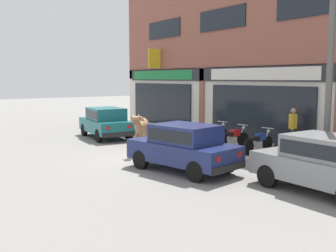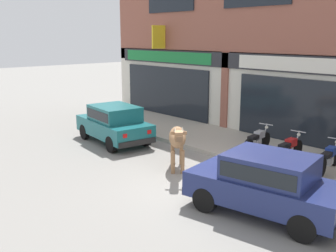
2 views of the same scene
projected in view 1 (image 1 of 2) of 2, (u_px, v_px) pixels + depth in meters
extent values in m
plane|color=gray|center=(152.00, 158.00, 14.20)|extent=(90.00, 90.00, 0.00)
cube|color=#A8A093|center=(230.00, 146.00, 16.36)|extent=(19.00, 3.30, 0.14)
cube|color=#8E5142|center=(266.00, 1.00, 16.72)|extent=(23.00, 0.55, 6.60)
cube|color=silver|center=(263.00, 105.00, 17.25)|extent=(23.00, 0.55, 3.40)
cube|color=#28282D|center=(259.00, 74.00, 16.91)|extent=(22.08, 0.08, 0.64)
cube|color=black|center=(161.00, 104.00, 23.37)|extent=(5.83, 0.10, 2.40)
cube|color=#197A38|center=(160.00, 75.00, 23.16)|extent=(6.13, 0.05, 0.52)
cube|color=#8E5142|center=(202.00, 101.00, 20.22)|extent=(0.36, 0.12, 3.40)
cube|color=black|center=(258.00, 113.00, 17.11)|extent=(5.83, 0.10, 2.40)
cube|color=silver|center=(258.00, 74.00, 16.89)|extent=(6.13, 0.05, 0.52)
cube|color=black|center=(164.00, 29.00, 22.59)|extent=(3.13, 0.06, 1.00)
cube|color=black|center=(222.00, 19.00, 18.60)|extent=(3.13, 0.06, 1.00)
cube|color=black|center=(311.00, 3.00, 14.60)|extent=(3.13, 0.06, 1.00)
cube|color=yellow|center=(154.00, 59.00, 22.85)|extent=(0.08, 0.80, 1.10)
ellipsoid|color=#936B47|center=(142.00, 125.00, 15.50)|extent=(1.39, 1.32, 0.60)
sphere|color=#936B47|center=(140.00, 120.00, 15.20)|extent=(0.32, 0.32, 0.32)
cylinder|color=#936B47|center=(143.00, 144.00, 15.14)|extent=(0.12, 0.12, 0.72)
cylinder|color=#936B47|center=(136.00, 143.00, 15.17)|extent=(0.12, 0.12, 0.72)
cylinder|color=#936B47|center=(147.00, 140.00, 15.99)|extent=(0.12, 0.12, 0.72)
cylinder|color=#936B47|center=(140.00, 140.00, 16.03)|extent=(0.12, 0.12, 0.72)
cylinder|color=#936B47|center=(138.00, 124.00, 14.67)|extent=(0.51, 0.49, 0.43)
cube|color=#936B47|center=(136.00, 120.00, 14.40)|extent=(0.42, 0.40, 0.26)
cube|color=brown|center=(135.00, 122.00, 14.23)|extent=(0.21, 0.21, 0.14)
cone|color=beige|center=(139.00, 115.00, 14.40)|extent=(0.12, 0.12, 0.19)
cone|color=beige|center=(134.00, 115.00, 14.43)|extent=(0.12, 0.12, 0.19)
cube|color=#936B47|center=(141.00, 118.00, 14.45)|extent=(0.12, 0.13, 0.10)
cube|color=#936B47|center=(132.00, 118.00, 14.49)|extent=(0.12, 0.13, 0.10)
cylinder|color=#936B47|center=(145.00, 128.00, 16.26)|extent=(0.15, 0.14, 0.60)
cylinder|color=black|center=(84.00, 130.00, 19.62)|extent=(0.62, 0.25, 0.60)
cylinder|color=black|center=(111.00, 128.00, 20.30)|extent=(0.62, 0.25, 0.60)
cylinder|color=black|center=(99.00, 136.00, 17.61)|extent=(0.62, 0.25, 0.60)
cylinder|color=black|center=(129.00, 134.00, 18.29)|extent=(0.62, 0.25, 0.60)
cube|color=#196066|center=(105.00, 126.00, 18.92)|extent=(3.66, 1.98, 0.60)
cube|color=#196066|center=(106.00, 114.00, 18.76)|extent=(2.05, 1.64, 0.56)
cube|color=black|center=(106.00, 114.00, 18.76)|extent=(1.90, 1.65, 0.35)
cube|color=black|center=(95.00, 126.00, 20.46)|extent=(0.29, 1.52, 0.20)
cube|color=black|center=(119.00, 135.00, 17.43)|extent=(0.29, 1.52, 0.20)
sphere|color=silver|center=(85.00, 121.00, 20.22)|extent=(0.14, 0.14, 0.14)
sphere|color=silver|center=(103.00, 120.00, 20.67)|extent=(0.14, 0.14, 0.14)
cube|color=red|center=(108.00, 128.00, 17.14)|extent=(0.05, 0.16, 0.14)
cube|color=red|center=(129.00, 127.00, 17.60)|extent=(0.05, 0.16, 0.14)
cylinder|color=black|center=(141.00, 159.00, 12.48)|extent=(0.62, 0.29, 0.60)
cylinder|color=black|center=(172.00, 153.00, 13.49)|extent=(0.62, 0.29, 0.60)
cylinder|color=black|center=(196.00, 171.00, 10.87)|extent=(0.62, 0.29, 0.60)
cylinder|color=black|center=(227.00, 163.00, 11.89)|extent=(0.62, 0.29, 0.60)
cube|color=navy|center=(183.00, 152.00, 12.15)|extent=(3.74, 2.22, 0.60)
cube|color=navy|center=(185.00, 134.00, 12.01)|extent=(2.14, 1.77, 0.56)
cube|color=black|center=(185.00, 134.00, 12.01)|extent=(1.99, 1.76, 0.35)
cube|color=black|center=(145.00, 152.00, 13.38)|extent=(0.40, 1.52, 0.20)
cube|color=black|center=(228.00, 168.00, 10.97)|extent=(0.40, 1.52, 0.20)
sphere|color=silver|center=(134.00, 145.00, 13.03)|extent=(0.14, 0.14, 0.14)
sphere|color=silver|center=(155.00, 141.00, 13.70)|extent=(0.14, 0.14, 0.14)
cube|color=red|center=(218.00, 159.00, 10.56)|extent=(0.06, 0.16, 0.14)
cube|color=red|center=(240.00, 154.00, 11.26)|extent=(0.06, 0.16, 0.14)
cylinder|color=black|center=(268.00, 176.00, 10.38)|extent=(0.60, 0.18, 0.60)
cylinder|color=black|center=(302.00, 169.00, 11.19)|extent=(0.60, 0.18, 0.60)
cube|color=gray|center=(323.00, 170.00, 9.81)|extent=(3.50, 1.60, 0.60)
cube|color=gray|center=(328.00, 147.00, 9.65)|extent=(1.90, 1.44, 0.56)
cube|color=black|center=(328.00, 147.00, 9.65)|extent=(1.75, 1.46, 0.35)
cube|color=black|center=(269.00, 166.00, 11.25)|extent=(0.12, 1.52, 0.20)
sphere|color=silver|center=(257.00, 157.00, 10.96)|extent=(0.14, 0.14, 0.14)
sphere|color=silver|center=(280.00, 153.00, 11.51)|extent=(0.14, 0.14, 0.14)
cylinder|color=black|center=(223.00, 135.00, 17.04)|extent=(0.18, 0.57, 0.56)
cylinder|color=black|center=(203.00, 138.00, 16.20)|extent=(0.18, 0.57, 0.56)
cube|color=#B2B5BA|center=(213.00, 135.00, 16.60)|extent=(0.24, 0.34, 0.24)
cube|color=#A8AAB2|center=(215.00, 129.00, 16.67)|extent=(0.29, 0.43, 0.24)
cube|color=black|center=(209.00, 130.00, 16.41)|extent=(0.29, 0.55, 0.12)
cylinder|color=#B2B5BA|center=(222.00, 128.00, 16.96)|extent=(0.08, 0.27, 0.59)
cylinder|color=#B2B5BA|center=(222.00, 122.00, 16.95)|extent=(0.52, 0.10, 0.03)
sphere|color=silver|center=(223.00, 124.00, 17.01)|extent=(0.12, 0.12, 0.12)
cylinder|color=#B2B5BA|center=(205.00, 138.00, 16.45)|extent=(0.13, 0.48, 0.06)
cylinder|color=black|center=(243.00, 139.00, 15.89)|extent=(0.14, 0.57, 0.56)
cylinder|color=black|center=(221.00, 142.00, 15.10)|extent=(0.14, 0.57, 0.56)
cube|color=#B2B5BA|center=(232.00, 140.00, 15.48)|extent=(0.22, 0.33, 0.24)
cube|color=red|center=(235.00, 133.00, 15.55)|extent=(0.27, 0.42, 0.24)
cube|color=black|center=(228.00, 134.00, 15.30)|extent=(0.26, 0.54, 0.12)
cylinder|color=#B2B5BA|center=(242.00, 132.00, 15.81)|extent=(0.06, 0.27, 0.59)
cylinder|color=#B2B5BA|center=(243.00, 125.00, 15.80)|extent=(0.52, 0.07, 0.03)
sphere|color=silver|center=(244.00, 128.00, 15.85)|extent=(0.12, 0.12, 0.12)
cylinder|color=#B2B5BA|center=(224.00, 142.00, 15.35)|extent=(0.10, 0.48, 0.06)
cylinder|color=black|center=(267.00, 143.00, 14.85)|extent=(0.19, 0.57, 0.56)
cylinder|color=black|center=(248.00, 147.00, 13.99)|extent=(0.19, 0.57, 0.56)
cube|color=#B2B5BA|center=(258.00, 144.00, 14.40)|extent=(0.25, 0.35, 0.24)
cube|color=navy|center=(260.00, 137.00, 14.48)|extent=(0.30, 0.43, 0.24)
cube|color=black|center=(254.00, 138.00, 14.21)|extent=(0.30, 0.55, 0.12)
cylinder|color=#B2B5BA|center=(267.00, 136.00, 14.77)|extent=(0.08, 0.27, 0.59)
cylinder|color=#B2B5BA|center=(268.00, 128.00, 14.76)|extent=(0.52, 0.12, 0.03)
sphere|color=silver|center=(268.00, 131.00, 14.82)|extent=(0.12, 0.12, 0.12)
cylinder|color=#B2B5BA|center=(250.00, 147.00, 14.24)|extent=(0.14, 0.48, 0.06)
cylinder|color=black|center=(303.00, 149.00, 13.59)|extent=(0.14, 0.57, 0.56)
cylinder|color=black|center=(277.00, 153.00, 12.97)|extent=(0.14, 0.57, 0.56)
cube|color=#B2B5BA|center=(290.00, 150.00, 13.27)|extent=(0.22, 0.33, 0.24)
cube|color=black|center=(294.00, 142.00, 13.32)|extent=(0.27, 0.42, 0.24)
cube|color=black|center=(285.00, 143.00, 13.12)|extent=(0.26, 0.54, 0.12)
cylinder|color=#B2B5BA|center=(302.00, 141.00, 13.53)|extent=(0.06, 0.27, 0.59)
cylinder|color=#B2B5BA|center=(304.00, 133.00, 13.51)|extent=(0.52, 0.07, 0.03)
sphere|color=silver|center=(305.00, 136.00, 13.56)|extent=(0.12, 0.12, 0.12)
cylinder|color=#B2B5BA|center=(280.00, 153.00, 13.19)|extent=(0.10, 0.48, 0.06)
cylinder|color=#2D2D33|center=(293.00, 139.00, 15.10)|extent=(0.11, 0.11, 0.82)
cylinder|color=#2D2D33|center=(292.00, 139.00, 14.94)|extent=(0.11, 0.11, 0.82)
cylinder|color=gold|center=(293.00, 121.00, 14.93)|extent=(0.32, 0.32, 0.56)
cylinder|color=gold|center=(294.00, 121.00, 15.13)|extent=(0.08, 0.08, 0.56)
cylinder|color=gold|center=(292.00, 122.00, 14.75)|extent=(0.08, 0.08, 0.56)
sphere|color=tan|center=(293.00, 111.00, 14.89)|extent=(0.20, 0.20, 0.20)
cylinder|color=#595651|center=(329.00, 82.00, 10.94)|extent=(0.18, 0.18, 5.25)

